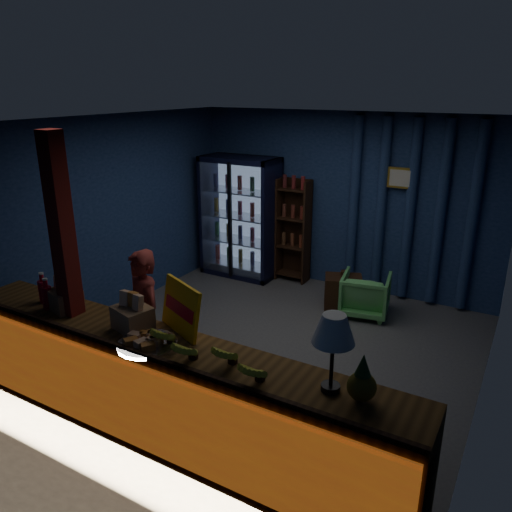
{
  "coord_description": "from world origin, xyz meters",
  "views": [
    {
      "loc": [
        2.5,
        -4.67,
        2.95
      ],
      "look_at": [
        -0.08,
        -0.2,
        1.17
      ],
      "focal_mm": 35.0,
      "sensor_mm": 36.0,
      "label": 1
    }
  ],
  "objects": [
    {
      "name": "room_walls",
      "position": [
        0.0,
        0.0,
        1.57
      ],
      "size": [
        4.6,
        4.6,
        4.6
      ],
      "color": "navy",
      "rests_on": "ground"
    },
    {
      "name": "shopkeeper",
      "position": [
        -0.72,
        -1.33,
        0.72
      ],
      "size": [
        0.62,
        0.53,
        1.44
      ],
      "primitive_type": "imported",
      "rotation": [
        0.0,
        0.0,
        -0.42
      ],
      "color": "maroon",
      "rests_on": "ground"
    },
    {
      "name": "banana_bunches",
      "position": [
        0.54,
        -1.99,
        1.04
      ],
      "size": [
        1.15,
        0.32,
        0.19
      ],
      "color": "yellow",
      "rests_on": "counter"
    },
    {
      "name": "soda_bottles",
      "position": [
        -1.33,
        -1.89,
        1.07
      ],
      "size": [
        0.4,
        0.17,
        0.3
      ],
      "color": "red",
      "rests_on": "counter"
    },
    {
      "name": "pineapple",
      "position": [
        1.69,
        -1.87,
        1.09
      ],
      "size": [
        0.2,
        0.2,
        0.34
      ],
      "color": "olive",
      "rests_on": "counter"
    },
    {
      "name": "green_chair",
      "position": [
        0.7,
        1.37,
        0.29
      ],
      "size": [
        0.71,
        0.73,
        0.57
      ],
      "primitive_type": "imported",
      "rotation": [
        0.0,
        0.0,
        3.32
      ],
      "color": "#62C565",
      "rests_on": "ground"
    },
    {
      "name": "yellow_sign",
      "position": [
        0.04,
        -1.68,
        1.17
      ],
      "size": [
        0.54,
        0.32,
        0.44
      ],
      "color": "#F1AB0C",
      "rests_on": "counter"
    },
    {
      "name": "beverage_cooler",
      "position": [
        -1.55,
        1.92,
        0.93
      ],
      "size": [
        1.2,
        0.62,
        1.9
      ],
      "color": "black",
      "rests_on": "ground"
    },
    {
      "name": "snack_box_left",
      "position": [
        -1.18,
        -1.87,
        1.06
      ],
      "size": [
        0.35,
        0.32,
        0.32
      ],
      "color": "#A98252",
      "rests_on": "counter"
    },
    {
      "name": "support_post",
      "position": [
        -1.05,
        -1.9,
        1.3
      ],
      "size": [
        0.16,
        0.16,
        2.6
      ],
      "primitive_type": "cube",
      "color": "maroon",
      "rests_on": "ground"
    },
    {
      "name": "counter",
      "position": [
        0.0,
        -1.91,
        0.48
      ],
      "size": [
        4.4,
        0.57,
        0.99
      ],
      "color": "brown",
      "rests_on": "ground"
    },
    {
      "name": "snack_box_centre",
      "position": [
        -0.35,
        -1.85,
        1.07
      ],
      "size": [
        0.37,
        0.33,
        0.33
      ],
      "color": "#A98252",
      "rests_on": "counter"
    },
    {
      "name": "bottle_shelf",
      "position": [
        -0.7,
        2.06,
        0.79
      ],
      "size": [
        0.5,
        0.28,
        1.6
      ],
      "color": "#341E10",
      "rests_on": "ground"
    },
    {
      "name": "table_lamp",
      "position": [
        1.47,
        -1.86,
        1.4
      ],
      "size": [
        0.29,
        0.29,
        0.57
      ],
      "color": "black",
      "rests_on": "counter"
    },
    {
      "name": "framed_picture",
      "position": [
        0.85,
        2.1,
        1.75
      ],
      "size": [
        0.36,
        0.04,
        0.28
      ],
      "color": "gold",
      "rests_on": "room_walls"
    },
    {
      "name": "pastry_tray",
      "position": [
        -0.05,
        -2.01,
        0.98
      ],
      "size": [
        0.49,
        0.49,
        0.08
      ],
      "color": "silver",
      "rests_on": "counter"
    },
    {
      "name": "ground",
      "position": [
        0.0,
        0.0,
        0.0
      ],
      "size": [
        4.6,
        4.6,
        0.0
      ],
      "primitive_type": "plane",
      "color": "#515154",
      "rests_on": "ground"
    },
    {
      "name": "curtain_folds",
      "position": [
        1.0,
        2.14,
        1.3
      ],
      "size": [
        1.74,
        0.14,
        2.5
      ],
      "color": "navy",
      "rests_on": "room_walls"
    },
    {
      "name": "side_table",
      "position": [
        0.36,
        1.43,
        0.23
      ],
      "size": [
        0.6,
        0.53,
        0.54
      ],
      "color": "#341E10",
      "rests_on": "ground"
    }
  ]
}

